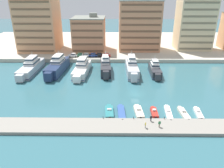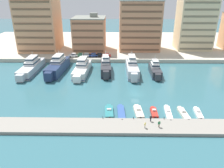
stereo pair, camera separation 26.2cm
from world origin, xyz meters
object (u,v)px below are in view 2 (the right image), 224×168
(car_red_center_right, at_px, (107,55))
(motorboat_teal_far_left, at_px, (109,112))
(motorboat_cream_center_right, at_px, (184,114))
(car_blue_center_left, at_px, (93,55))
(yacht_white_mid_left, at_px, (82,68))
(yacht_silver_center, at_px, (132,67))
(yacht_silver_far_left, at_px, (31,67))
(pedestrian_far_side, at_px, (151,118))
(motorboat_white_mid_right, at_px, (198,113))
(pedestrian_mid_deck, at_px, (145,124))
(yacht_navy_left, at_px, (58,66))
(car_white_far_left, at_px, (73,55))
(motorboat_cream_mid_left, at_px, (138,112))
(car_green_left, at_px, (81,55))
(car_white_mid_left, at_px, (87,55))
(motorboat_white_center, at_px, (168,113))
(yacht_charcoal_center_left, at_px, (106,66))
(yacht_charcoal_center_right, at_px, (155,70))
(motorboat_blue_left, at_px, (121,113))
(car_black_center, at_px, (99,55))
(pedestrian_near_edge, at_px, (159,123))
(motorboat_red_center_left, at_px, (154,113))

(car_red_center_right, bearing_deg, motorboat_teal_far_left, -86.98)
(motorboat_cream_center_right, relative_size, car_blue_center_left, 1.77)
(yacht_white_mid_left, bearing_deg, yacht_silver_center, 1.26)
(yacht_silver_far_left, height_order, pedestrian_far_side, yacht_silver_far_left)
(yacht_white_mid_left, height_order, motorboat_white_mid_right, yacht_white_mid_left)
(car_blue_center_left, bearing_deg, pedestrian_mid_deck, -72.89)
(yacht_navy_left, relative_size, car_white_far_left, 5.33)
(motorboat_cream_mid_left, bearing_deg, car_blue_center_left, 108.82)
(motorboat_cream_center_right, relative_size, car_green_left, 1.75)
(yacht_silver_center, height_order, car_red_center_right, yacht_silver_center)
(car_white_far_left, bearing_deg, car_white_mid_left, 4.34)
(pedestrian_mid_deck, relative_size, pedestrian_far_side, 0.94)
(motorboat_white_mid_right, bearing_deg, yacht_white_mid_left, 138.37)
(motorboat_white_mid_right, xyz_separation_m, car_red_center_right, (-26.21, 48.77, 2.21))
(pedestrian_mid_deck, bearing_deg, car_blue_center_left, 107.11)
(yacht_silver_far_left, bearing_deg, yacht_navy_left, -0.59)
(motorboat_white_center, relative_size, pedestrian_far_side, 4.97)
(yacht_silver_far_left, distance_m, motorboat_teal_far_left, 45.61)
(yacht_navy_left, height_order, yacht_silver_center, yacht_silver_center)
(motorboat_teal_far_left, xyz_separation_m, motorboat_cream_mid_left, (7.85, -0.21, 0.10))
(yacht_navy_left, bearing_deg, car_red_center_right, 40.35)
(car_white_far_left, bearing_deg, yacht_charcoal_center_left, -45.10)
(yacht_charcoal_center_left, height_order, motorboat_white_mid_right, yacht_charcoal_center_left)
(yacht_charcoal_center_right, relative_size, motorboat_cream_mid_left, 2.06)
(yacht_silver_center, relative_size, motorboat_cream_center_right, 2.86)
(motorboat_teal_far_left, bearing_deg, car_green_left, 106.93)
(motorboat_cream_mid_left, bearing_deg, pedestrian_mid_deck, -84.36)
(yacht_white_mid_left, bearing_deg, car_red_center_right, 62.75)
(motorboat_teal_far_left, relative_size, motorboat_cream_center_right, 0.99)
(car_white_far_left, xyz_separation_m, pedestrian_mid_deck, (26.76, -55.93, -0.90))
(yacht_silver_center, distance_m, yacht_charcoal_center_right, 9.09)
(car_red_center_right, bearing_deg, yacht_charcoal_center_left, -89.00)
(motorboat_blue_left, bearing_deg, yacht_silver_center, 81.14)
(motorboat_white_center, height_order, car_blue_center_left, car_blue_center_left)
(yacht_silver_center, relative_size, pedestrian_far_side, 12.44)
(yacht_navy_left, xyz_separation_m, pedestrian_mid_deck, (30.23, -39.95, -0.72))
(yacht_silver_far_left, relative_size, motorboat_white_center, 2.76)
(yacht_silver_far_left, xyz_separation_m, car_red_center_right, (29.75, 16.09, 0.54))
(car_black_center, height_order, pedestrian_mid_deck, car_black_center)
(yacht_navy_left, xyz_separation_m, car_red_center_right, (19.07, 16.20, 0.18))
(yacht_silver_far_left, bearing_deg, car_blue_center_left, 34.72)
(motorboat_cream_mid_left, bearing_deg, car_green_left, 114.87)
(yacht_silver_far_left, height_order, yacht_white_mid_left, yacht_white_mid_left)
(yacht_charcoal_center_left, distance_m, yacht_charcoal_center_right, 19.52)
(yacht_navy_left, xyz_separation_m, car_white_mid_left, (9.65, 16.45, 0.18))
(yacht_navy_left, xyz_separation_m, pedestrian_near_edge, (33.57, -39.57, -0.64))
(yacht_white_mid_left, xyz_separation_m, motorboat_teal_far_left, (11.55, -30.79, -1.65))
(motorboat_teal_far_left, bearing_deg, car_blue_center_left, 100.22)
(yacht_navy_left, relative_size, yacht_charcoal_center_right, 1.52)
(motorboat_red_center_left, bearing_deg, car_red_center_right, 106.56)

